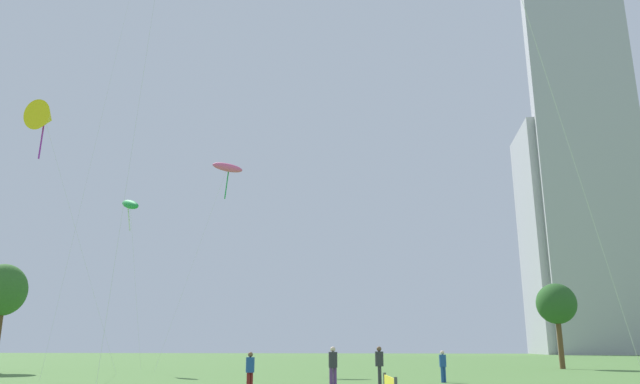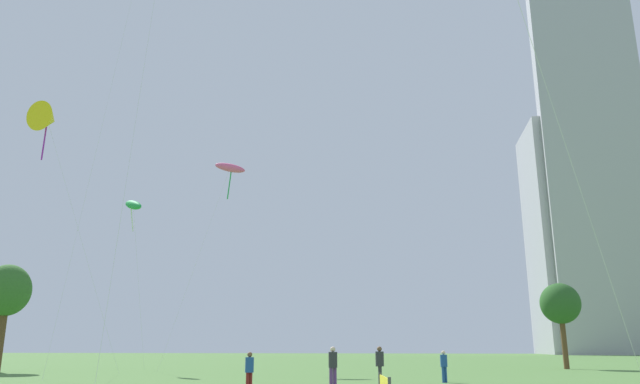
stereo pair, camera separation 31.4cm
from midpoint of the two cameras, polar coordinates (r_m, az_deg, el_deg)
The scene contains 11 objects.
person_standing_2 at distance 28.27m, azimuth 1.60°, elevation -16.38°, with size 0.41×0.41×1.83m.
person_standing_3 at distance 32.94m, azimuth 12.25°, elevation -16.04°, with size 0.36×0.36×1.63m.
person_standing_4 at distance 30.12m, azimuth 6.15°, elevation -16.20°, with size 0.41×0.41×1.84m.
person_standing_5 at distance 25.86m, azimuth -6.53°, elevation -16.72°, with size 0.36×0.36×1.62m.
kite_flying_0 at distance 51.04m, azimuth -8.59°, elevation 2.30°, with size 5.88×2.51×17.42m.
kite_flying_3 at distance 49.76m, azimuth -17.55°, elevation -1.23°, with size 2.91×5.29×13.71m.
kite_flying_4 at distance 44.09m, azimuth -24.84°, elevation 6.49°, with size 5.42×6.06×17.92m.
park_tree_0 at distance 50.58m, azimuth -28.03°, elevation -8.55°, with size 3.47×3.47×7.88m.
park_tree_1 at distance 55.10m, azimuth 22.50°, elevation -10.05°, with size 3.35×3.35×7.12m.
distant_highrise_0 at distance 157.11m, azimuth 23.86°, elevation -3.98°, with size 21.23×21.58×55.67m, color #A8A8AD.
distant_highrise_1 at distance 153.77m, azimuth 24.93°, elevation 4.29°, with size 21.72×17.25×96.79m, color #A8A8AD.
Camera 2 is at (5.17, -17.89, 1.86)m, focal length 32.88 mm.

